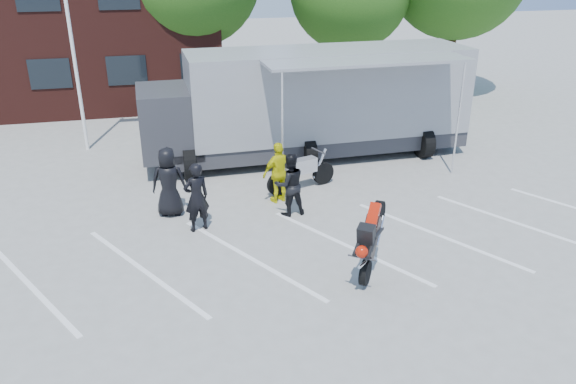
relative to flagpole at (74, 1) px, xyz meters
name	(u,v)px	position (x,y,z in m)	size (l,w,h in m)	color
ground	(353,268)	(6.24, -10.00, -5.05)	(100.00, 100.00, 0.00)	#9A9A95
parking_bay_lines	(339,247)	(6.24, -9.00, -5.05)	(18.00, 5.00, 0.01)	white
office_building	(10,25)	(-3.76, 8.00, -1.55)	(18.00, 8.00, 7.00)	#401914
flagpole	(74,1)	(0.00, 0.00, 0.00)	(1.61, 0.12, 8.00)	white
transporter_truck	(313,156)	(7.43, -2.57, -5.05)	(11.41, 5.50, 3.63)	gray
parked_motorcycle	(301,189)	(6.27, -5.35, -5.05)	(0.78, 2.34, 1.23)	#B8B8BD
stunt_bike_rider	(372,272)	(6.59, -10.28, -5.05)	(0.74, 1.58, 1.86)	black
spectator_leather_a	(169,182)	(2.40, -6.19, -4.11)	(0.92, 0.60, 1.88)	black
spectator_leather_b	(196,197)	(3.03, -7.28, -4.15)	(0.66, 0.43, 1.81)	black
spectator_leather_c	(290,184)	(5.52, -6.93, -4.19)	(0.84, 0.65, 1.73)	black
spectator_hivis	(279,173)	(5.44, -6.04, -4.18)	(1.03, 0.43, 1.75)	#DAD60B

